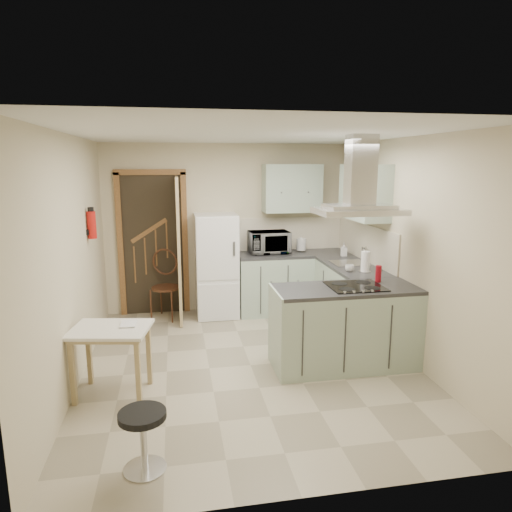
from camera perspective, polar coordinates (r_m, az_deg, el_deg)
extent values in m
plane|color=tan|center=(5.23, -0.69, -13.48)|extent=(4.20, 4.20, 0.00)
plane|color=silver|center=(4.75, -0.77, 14.99)|extent=(4.20, 4.20, 0.00)
plane|color=beige|center=(6.89, -3.61, 3.46)|extent=(3.60, 0.00, 3.60)
plane|color=beige|center=(4.89, -22.04, -0.69)|extent=(0.00, 4.20, 4.20)
plane|color=beige|center=(5.43, 18.35, 0.72)|extent=(0.00, 4.20, 4.20)
cube|color=brown|center=(6.86, -12.73, 1.47)|extent=(1.10, 0.12, 2.10)
cube|color=white|center=(6.67, -4.97, -1.20)|extent=(0.60, 0.60, 1.50)
cube|color=#9EB2A0|center=(6.87, 2.25, -3.37)|extent=(1.08, 0.60, 0.90)
cube|color=#9EB2A0|center=(6.48, 10.84, -4.48)|extent=(0.60, 1.95, 0.90)
cube|color=beige|center=(7.07, 4.17, 2.84)|extent=(1.68, 0.02, 0.50)
cube|color=#9EB2A0|center=(6.84, 4.51, 8.44)|extent=(0.85, 0.35, 0.70)
cube|color=#9EB2A0|center=(6.04, 13.40, 7.77)|extent=(0.35, 0.90, 0.70)
cube|color=#9EB2A0|center=(5.16, 11.07, -8.68)|extent=(1.55, 0.65, 0.90)
cube|color=black|center=(5.06, 12.32, -3.72)|extent=(0.58, 0.50, 0.01)
cube|color=silver|center=(4.91, 12.73, 5.49)|extent=(0.90, 0.55, 0.10)
cube|color=silver|center=(6.21, 11.57, -0.87)|extent=(0.45, 0.40, 0.01)
cylinder|color=#B2140F|center=(5.71, -19.85, 3.66)|extent=(0.10, 0.10, 0.32)
cube|color=tan|center=(4.72, -17.52, -12.43)|extent=(0.81, 0.67, 0.68)
cube|color=#432416|center=(6.70, -11.22, -3.92)|extent=(0.54, 0.54, 0.91)
cylinder|color=black|center=(3.67, -13.88, -21.51)|extent=(0.41, 0.41, 0.47)
imported|color=black|center=(6.77, 1.63, 1.73)|extent=(0.60, 0.42, 0.32)
cylinder|color=silver|center=(6.94, 5.67, 1.45)|extent=(0.17, 0.17, 0.22)
cube|color=orange|center=(6.81, 3.26, 1.77)|extent=(0.13, 0.23, 0.32)
imported|color=#A3A5AF|center=(6.68, 10.93, 0.80)|extent=(0.10, 0.10, 0.19)
cylinder|color=white|center=(5.75, 13.51, -0.65)|extent=(0.11, 0.11, 0.27)
imported|color=silver|center=(5.74, 11.62, -1.51)|extent=(0.14, 0.14, 0.08)
cylinder|color=#A60E1C|center=(5.30, 15.05, -2.16)|extent=(0.07, 0.07, 0.19)
imported|color=#953140|center=(4.62, -16.58, -7.76)|extent=(0.16, 0.21, 0.09)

